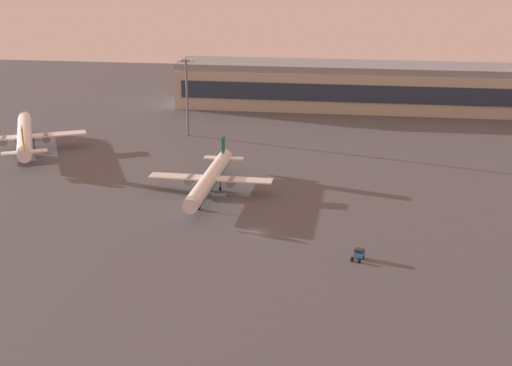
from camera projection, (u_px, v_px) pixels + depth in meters
ground_plane at (257, 232)px, 150.66m from camera, size 416.00×416.00×0.00m
terminal_building at (370, 87)px, 258.00m from camera, size 141.49×22.40×16.40m
airplane_near_gate at (210, 178)px, 172.65m from camera, size 30.65×39.42×10.12m
airplane_far_stand at (25, 136)px, 207.83m from camera, size 33.70×42.63×11.63m
pushback_tug at (359, 254)px, 137.80m from camera, size 2.77×3.51×2.05m
apron_light_central at (187, 92)px, 220.45m from camera, size 4.80×0.90×24.26m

